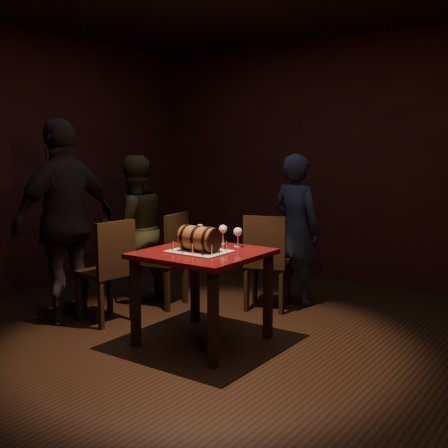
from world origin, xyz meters
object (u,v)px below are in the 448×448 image
Objects in this scene: barrel_cake at (199,239)px; wine_glass_left at (200,229)px; wine_glass_mid at (223,230)px; person_left_front at (65,221)px; pub_table at (203,265)px; chair_left_rear at (168,254)px; wine_glass_right at (238,233)px; chair_back at (266,257)px; person_back at (296,229)px; pint_of_ale at (204,237)px; chair_left_front at (110,266)px; person_left_rear at (133,229)px.

barrel_cake is 0.44m from wine_glass_left.
person_left_front is (-1.30, -0.61, 0.04)m from wine_glass_mid.
chair_left_rear reaches higher than pub_table.
pub_table is 5.59× the size of wine_glass_right.
wine_glass_mid is 0.17× the size of chair_back.
wine_glass_left reaches higher than pub_table.
wine_glass_left is at bearing 84.68° from person_back.
pub_table is at bearing -109.39° from wine_glass_right.
wine_glass_left is at bearing 142.47° from pint_of_ale.
person_left_front is (-1.37, -0.18, 0.05)m from barrel_cake.
wine_glass_left is 0.80m from chair_left_rear.
pint_of_ale is at bearing -112.81° from wine_glass_mid.
wine_glass_right is 0.11× the size of person_back.
barrel_cake is 1.16m from chair_back.
person_left_front reaches higher than wine_glass_mid.
chair_left_rear reaches higher than wine_glass_left.
chair_left_front is (-0.94, -1.13, 0.00)m from chair_back.
chair_back is 1.00× the size of chair_left_rear.
pub_table is at bearing 87.65° from person_left_rear.
wine_glass_right is 0.09× the size of person_left_front.
barrel_cake is at bearing -60.46° from pint_of_ale.
chair_back is 0.51× the size of person_left_front.
person_left_rear reaches higher than wine_glass_mid.
wine_glass_right is 0.82m from chair_back.
chair_left_rear is (-1.02, 0.29, -0.35)m from wine_glass_right.
wine_glass_right is (0.19, -0.05, 0.00)m from wine_glass_mid.
person_back reaches higher than person_left_rear.
person_left_front is (-1.48, -0.56, 0.04)m from wine_glass_right.
chair_left_front is (-0.98, -0.08, -0.12)m from pub_table.
chair_left_rear is at bearing 143.35° from barrel_cake.
barrel_cake is 1.39m from person_left_front.
chair_left_front is (-0.73, -0.37, -0.35)m from wine_glass_left.
chair_left_rear is 0.63× the size of person_left_rear.
chair_left_front is 0.78m from person_left_rear.
pint_of_ale is at bearing 18.91° from chair_left_front.
wine_glass_mid is 0.76m from chair_back.
chair_left_front is at bearing -152.76° from wine_glass_left.
person_back is (0.20, 1.25, -0.07)m from pint_of_ale.
wine_glass_right is at bearing 70.61° from pub_table.
chair_left_front reaches higher than wine_glass_right.
wine_glass_left is 0.17× the size of chair_left_front.
pint_of_ale is at bearing -96.87° from chair_back.
person_back is (0.96, 0.83, 0.23)m from chair_left_rear.
pint_of_ale is 0.16× the size of chair_left_rear.
person_left_rear reaches higher than chair_back.
pub_table is 1.45m from person_left_rear.
chair_back is at bearing 26.67° from chair_left_rear.
chair_left_front is at bearing 65.75° from person_back.
pint_of_ale is 0.94m from chair_left_front.
barrel_cake is at bearing 1.44° from chair_left_front.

